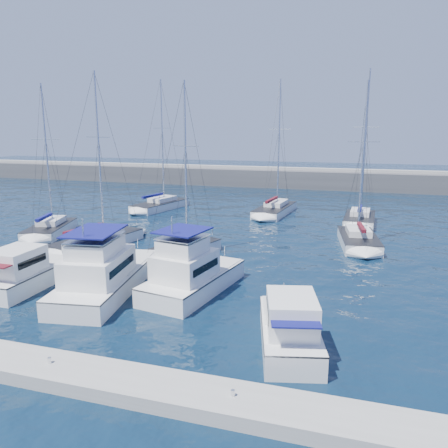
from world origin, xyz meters
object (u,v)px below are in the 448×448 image
(motor_yacht_port_inner, at_px, (105,275))
(sailboat_back_c, at_px, (360,219))
(sailboat_back_a, at_px, (160,205))
(motor_yacht_port_outer, at_px, (24,274))
(sailboat_mid_c, at_px, (182,250))
(sailboat_mid_e, at_px, (358,240))
(sailboat_back_b, at_px, (275,209))
(motor_yacht_stbd_outer, at_px, (290,330))
(sailboat_mid_a, at_px, (50,229))
(sailboat_mid_b, at_px, (97,241))
(motor_yacht_stbd_inner, at_px, (190,276))

(motor_yacht_port_inner, xyz_separation_m, sailboat_back_c, (15.55, 25.71, -0.57))
(sailboat_back_a, xyz_separation_m, sailboat_back_c, (24.50, -1.81, 0.02))
(motor_yacht_port_outer, relative_size, sailboat_back_c, 0.41)
(motor_yacht_port_outer, xyz_separation_m, sailboat_mid_c, (7.14, 9.56, -0.41))
(sailboat_mid_e, height_order, sailboat_back_b, sailboat_back_b)
(motor_yacht_stbd_outer, relative_size, sailboat_back_b, 0.42)
(sailboat_back_b, bearing_deg, sailboat_mid_a, -132.77)
(motor_yacht_port_outer, bearing_deg, sailboat_mid_b, 95.58)
(sailboat_mid_c, relative_size, sailboat_back_c, 0.85)
(sailboat_mid_a, xyz_separation_m, sailboat_mid_b, (7.09, -2.84, -0.01))
(sailboat_mid_c, bearing_deg, sailboat_back_a, 137.04)
(sailboat_mid_a, bearing_deg, sailboat_mid_b, -38.33)
(sailboat_mid_a, relative_size, sailboat_back_a, 0.89)
(motor_yacht_stbd_outer, height_order, sailboat_mid_c, sailboat_mid_c)
(sailboat_mid_a, distance_m, sailboat_back_b, 25.52)
(motor_yacht_stbd_outer, height_order, sailboat_mid_e, sailboat_mid_e)
(motor_yacht_stbd_outer, bearing_deg, sailboat_mid_b, 131.54)
(sailboat_back_a, bearing_deg, sailboat_mid_e, -10.45)
(motor_yacht_stbd_outer, distance_m, sailboat_back_a, 37.87)
(motor_yacht_port_outer, height_order, sailboat_mid_a, sailboat_mid_a)
(sailboat_mid_e, bearing_deg, motor_yacht_port_inner, -140.75)
(sailboat_mid_b, bearing_deg, sailboat_back_c, 49.48)
(motor_yacht_port_outer, bearing_deg, sailboat_mid_a, 121.88)
(motor_yacht_stbd_outer, bearing_deg, sailboat_mid_e, 67.52)
(motor_yacht_port_inner, xyz_separation_m, sailboat_back_a, (-8.95, 27.52, -0.59))
(motor_yacht_stbd_inner, distance_m, sailboat_back_a, 29.64)
(motor_yacht_port_outer, distance_m, sailboat_mid_e, 27.05)
(sailboat_mid_c, height_order, sailboat_back_c, sailboat_back_c)
(motor_yacht_stbd_inner, height_order, motor_yacht_stbd_outer, motor_yacht_stbd_inner)
(motor_yacht_port_outer, distance_m, sailboat_back_c, 33.83)
(motor_yacht_port_outer, distance_m, sailboat_mid_c, 11.94)
(sailboat_mid_b, bearing_deg, sailboat_mid_e, 30.74)
(motor_yacht_stbd_outer, height_order, sailboat_back_a, sailboat_back_a)
(sailboat_mid_b, distance_m, sailboat_mid_e, 23.06)
(motor_yacht_stbd_outer, bearing_deg, sailboat_mid_a, 134.77)
(sailboat_mid_a, xyz_separation_m, sailboat_back_a, (4.63, 15.44, 0.01))
(sailboat_back_c, bearing_deg, sailboat_mid_c, -126.24)
(sailboat_back_a, bearing_deg, sailboat_mid_a, -92.57)
(motor_yacht_port_outer, height_order, motor_yacht_stbd_outer, same)
(motor_yacht_port_inner, bearing_deg, sailboat_back_a, 99.52)
(motor_yacht_stbd_inner, distance_m, motor_yacht_stbd_outer, 8.85)
(sailboat_back_b, bearing_deg, sailboat_mid_e, -45.61)
(motor_yacht_stbd_inner, relative_size, sailboat_back_a, 0.52)
(motor_yacht_stbd_outer, xyz_separation_m, sailboat_mid_e, (3.13, 20.19, -0.41))
(motor_yacht_port_outer, xyz_separation_m, motor_yacht_port_inner, (5.45, 0.81, 0.19))
(sailboat_back_b, bearing_deg, sailboat_mid_b, -115.65)
(sailboat_mid_c, bearing_deg, sailboat_back_c, 68.24)
(motor_yacht_stbd_inner, bearing_deg, sailboat_back_a, 128.77)
(sailboat_back_a, xyz_separation_m, sailboat_back_b, (14.66, 1.27, -0.01))
(motor_yacht_stbd_inner, height_order, sailboat_back_b, sailboat_back_b)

